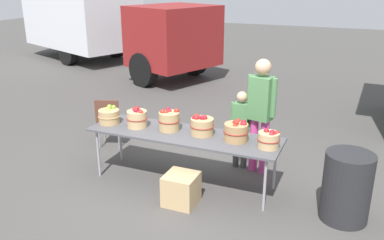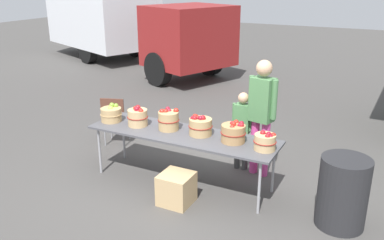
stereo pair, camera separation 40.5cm
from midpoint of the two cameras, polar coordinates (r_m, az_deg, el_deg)
ground_plane at (r=5.98m, az=-3.09°, el=-8.62°), size 40.00×40.00×0.00m
market_table at (r=5.68m, az=-3.22°, el=-2.26°), size 2.70×0.76×0.75m
apple_basket_green_0 at (r=6.19m, az=-13.28°, el=0.54°), size 0.32×0.32×0.26m
apple_basket_red_0 at (r=5.94m, az=-9.58°, el=0.25°), size 0.30×0.30×0.30m
apple_basket_red_1 at (r=5.76m, az=-5.23°, el=-0.06°), size 0.31×0.31×0.31m
apple_basket_red_2 at (r=5.58m, az=-0.70°, el=-0.80°), size 0.33×0.33×0.28m
apple_basket_red_3 at (r=5.39m, az=4.03°, el=-1.62°), size 0.33×0.33×0.28m
apple_basket_red_4 at (r=5.22m, az=8.47°, el=-2.71°), size 0.29×0.29×0.24m
vendor_adult at (r=5.94m, az=7.63°, el=1.68°), size 0.44×0.30×1.72m
child_customer at (r=6.15m, az=4.95°, el=-0.54°), size 0.32×0.17×1.21m
box_truck at (r=14.20m, az=-13.67°, el=13.63°), size 7.95×4.87×2.75m
folding_chair at (r=7.16m, az=-13.02°, el=0.20°), size 0.51×0.51×0.86m
trash_barrel at (r=5.21m, az=18.61°, el=-8.85°), size 0.57×0.57×0.86m
produce_crate at (r=5.38m, az=-3.70°, el=-9.59°), size 0.41×0.41×0.41m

